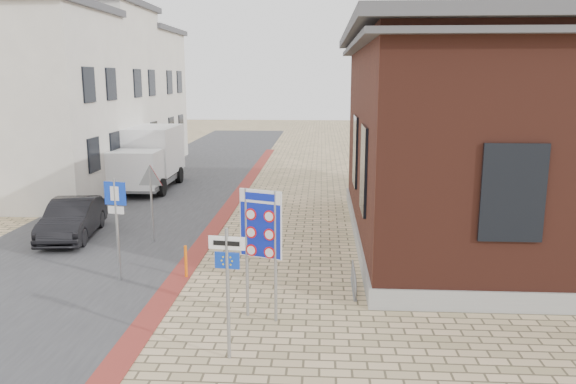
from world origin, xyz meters
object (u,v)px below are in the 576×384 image
(essen_sign, at_px, (227,273))
(border_sign, at_px, (261,227))
(sedan, at_px, (73,219))
(box_truck, at_px, (149,157))
(parking_sign, at_px, (116,211))
(bollard, at_px, (186,262))

(essen_sign, bearing_deg, border_sign, 84.38)
(sedan, distance_m, box_truck, 8.62)
(sedan, distance_m, border_sign, 9.36)
(parking_sign, distance_m, bollard, 2.25)
(bollard, bearing_deg, parking_sign, -169.44)
(sedan, height_order, border_sign, border_sign)
(box_truck, distance_m, border_sign, 16.22)
(box_truck, height_order, parking_sign, box_truck)
(box_truck, bearing_deg, border_sign, -65.05)
(parking_sign, bearing_deg, bollard, 22.56)
(box_truck, bearing_deg, parking_sign, -77.11)
(essen_sign, distance_m, parking_sign, 5.35)
(essen_sign, bearing_deg, sedan, 137.29)
(sedan, bearing_deg, border_sign, -49.15)
(sedan, height_order, bollard, sedan)
(box_truck, relative_size, bollard, 6.29)
(border_sign, bearing_deg, box_truck, 136.77)
(sedan, height_order, essen_sign, essen_sign)
(box_truck, height_order, bollard, box_truck)
(box_truck, xyz_separation_m, bollard, (4.70, -12.16, -1.07))
(border_sign, bearing_deg, parking_sign, 173.01)
(border_sign, xyz_separation_m, parking_sign, (-4.00, 2.14, -0.22))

